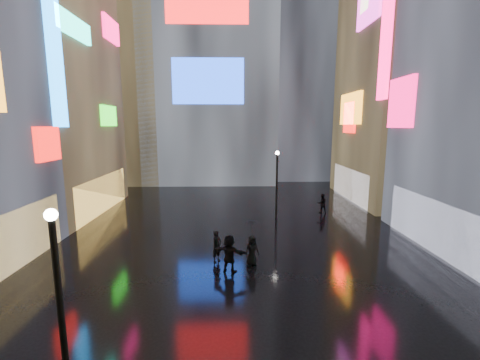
{
  "coord_description": "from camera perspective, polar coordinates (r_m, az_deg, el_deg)",
  "views": [
    {
      "loc": [
        -0.28,
        -0.29,
        7.08
      ],
      "look_at": [
        0.0,
        12.0,
        5.0
      ],
      "focal_mm": 24.0,
      "sensor_mm": 36.0,
      "label": 1
    }
  ],
  "objects": [
    {
      "name": "ground",
      "position": [
        21.49,
        -0.5,
        -9.62
      ],
      "size": [
        140.0,
        140.0,
        0.0
      ],
      "primitive_type": "plane",
      "color": "black",
      "rests_on": "ground"
    },
    {
      "name": "building_left_far",
      "position": [
        30.87,
        -33.2,
        15.36
      ],
      "size": [
        10.28,
        12.0,
        22.0
      ],
      "color": "black",
      "rests_on": "ground"
    },
    {
      "name": "building_right_far",
      "position": [
        35.06,
        28.16,
        19.87
      ],
      "size": [
        10.28,
        12.0,
        28.0
      ],
      "color": "black",
      "rests_on": "ground"
    },
    {
      "name": "tower_main",
      "position": [
        46.48,
        -5.17,
        27.02
      ],
      "size": [
        16.0,
        14.2,
        42.0
      ],
      "color": "black",
      "rests_on": "ground"
    },
    {
      "name": "tower_flank_right",
      "position": [
        48.24,
        10.54,
        21.33
      ],
      "size": [
        12.0,
        12.0,
        34.0
      ],
      "primitive_type": "cube",
      "color": "black",
      "rests_on": "ground"
    },
    {
      "name": "tower_flank_left",
      "position": [
        44.85,
        -19.98,
        16.64
      ],
      "size": [
        10.0,
        10.0,
        26.0
      ],
      "primitive_type": "cube",
      "color": "black",
      "rests_on": "ground"
    },
    {
      "name": "lamp_near",
      "position": [
        9.36,
        -29.43,
        -17.93
      ],
      "size": [
        0.3,
        0.3,
        5.2
      ],
      "color": "black",
      "rests_on": "ground"
    },
    {
      "name": "lamp_far",
      "position": [
        24.81,
        6.56,
        -0.05
      ],
      "size": [
        0.3,
        0.3,
        5.2
      ],
      "color": "black",
      "rests_on": "ground"
    },
    {
      "name": "pedestrian_4",
      "position": [
        16.83,
        2.13,
        -12.4
      ],
      "size": [
        0.89,
        0.76,
        1.55
      ],
      "primitive_type": "imported",
      "rotation": [
        0.0,
        0.0,
        0.43
      ],
      "color": "black",
      "rests_on": "ground"
    },
    {
      "name": "pedestrian_5",
      "position": [
        16.03,
        -1.9,
        -12.93
      ],
      "size": [
        1.81,
        1.22,
        1.87
      ],
      "primitive_type": "imported",
      "rotation": [
        0.0,
        0.0,
        2.71
      ],
      "color": "black",
      "rests_on": "ground"
    },
    {
      "name": "pedestrian_6",
      "position": [
        17.21,
        -4.14,
        -11.68
      ],
      "size": [
        0.69,
        0.73,
        1.67
      ],
      "primitive_type": "imported",
      "rotation": [
        0.0,
        0.0,
        0.93
      ],
      "color": "black",
      "rests_on": "ground"
    },
    {
      "name": "pedestrian_7",
      "position": [
        27.23,
        14.38,
        -4.06
      ],
      "size": [
        0.78,
        0.62,
        1.58
      ],
      "primitive_type": "imported",
      "rotation": [
        0.0,
        0.0,
        3.17
      ],
      "color": "black",
      "rests_on": "ground"
    },
    {
      "name": "umbrella_2",
      "position": [
        16.42,
        2.16,
        -8.55
      ],
      "size": [
        1.17,
        1.16,
        0.83
      ],
      "primitive_type": "imported",
      "rotation": [
        0.0,
        0.0,
        1.91
      ],
      "color": "black",
      "rests_on": "pedestrian_4"
    }
  ]
}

